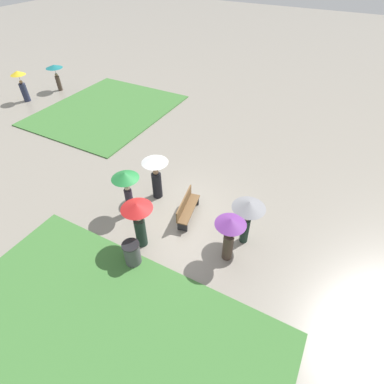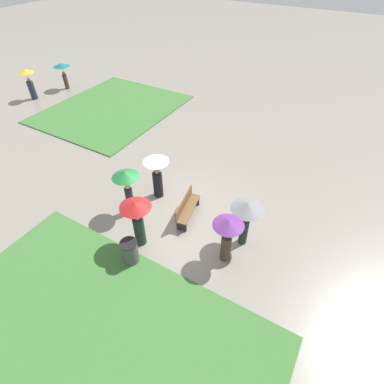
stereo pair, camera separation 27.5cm
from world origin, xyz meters
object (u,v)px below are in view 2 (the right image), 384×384
Objects in this scene: park_bench at (187,207)px; trash_bin at (130,252)px; crowd_person_grey at (247,212)px; lone_walker_mid_plaza at (62,69)px; crowd_person_purple at (227,232)px; crowd_person_green at (127,182)px; crowd_person_red at (137,216)px; lone_walker_far_path at (29,80)px; crowd_person_white at (156,170)px.

trash_bin is (-2.75, 0.52, 0.00)m from park_bench.
lone_walker_mid_plaza is (6.69, 16.16, -0.16)m from crowd_person_grey.
crowd_person_grey is at bearing 170.22° from crowd_person_purple.
crowd_person_green is (0.19, 4.16, 0.19)m from crowd_person_purple.
crowd_person_red is 1.01× the size of lone_walker_far_path.
trash_bin reaches higher than park_bench.
crowd_person_green reaches higher than lone_walker_far_path.
lone_walker_far_path is at bearing 154.95° from crowd_person_white.
lone_walker_mid_plaza is at bearing -126.34° from crowd_person_green.
crowd_person_green is at bearing 102.41° from park_bench.
crowd_person_white is (1.53, 3.79, 0.04)m from crowd_person_purple.
crowd_person_white is at bearing -26.83° from crowd_person_red.
crowd_person_purple is at bearing -57.58° from trash_bin.
crowd_person_grey is 17.29m from lone_walker_far_path.
park_bench is 0.90× the size of lone_walker_far_path.
park_bench is 1.85× the size of trash_bin.
crowd_person_grey is 17.50m from lone_walker_mid_plaza.
lone_walker_mid_plaza reaches higher than trash_bin.
lone_walker_mid_plaza is at bearing -13.28° from lone_walker_far_path.
trash_bin is at bearing -53.27° from crowd_person_purple.
crowd_person_purple reaches higher than park_bench.
lone_walker_far_path reaches higher than trash_bin.
crowd_person_purple is 4.17m from crowd_person_green.
lone_walker_far_path is (4.39, 16.72, -0.26)m from crowd_person_grey.
crowd_person_grey is at bearing 16.50° from lone_walker_mid_plaza.
crowd_person_red is 3.62m from crowd_person_grey.
crowd_person_white is 13.25m from lone_walker_far_path.
trash_bin is 3.51m from crowd_person_white.
crowd_person_grey is 4.47m from crowd_person_green.
crowd_person_red reaches higher than lone_walker_far_path.
park_bench is 2.59m from crowd_person_grey.
lone_walker_mid_plaza is at bearing 144.93° from crowd_person_white.
crowd_person_purple is 1.08× the size of lone_walker_mid_plaza.
trash_bin is 0.55× the size of lone_walker_mid_plaza.
crowd_person_grey is at bearing -103.51° from park_bench.
crowd_person_white reaches higher than lone_walker_mid_plaza.
crowd_person_red is (-0.88, 2.88, 0.01)m from crowd_person_purple.
crowd_person_purple is 17.33m from lone_walker_far_path.
trash_bin is 0.50× the size of crowd_person_grey.
lone_walker_far_path is (4.28, 14.34, 0.75)m from park_bench.
lone_walker_mid_plaza is (7.45, 11.76, -0.17)m from crowd_person_green.
crowd_person_purple is (1.69, -2.65, 0.83)m from trash_bin.
lone_walker_far_path reaches higher than lone_walker_mid_plaza.
crowd_person_purple reaches higher than lone_walker_mid_plaza.
trash_bin is at bearing 3.88° from lone_walker_mid_plaza.
crowd_person_grey is 1.10× the size of lone_walker_mid_plaza.
lone_walker_far_path is at bearing 55.05° from crowd_person_grey.
crowd_person_green is at bearing 2.72° from crowd_person_red.
crowd_person_green is (1.07, 1.29, 0.18)m from crowd_person_red.
crowd_person_purple is 3.01m from crowd_person_red.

